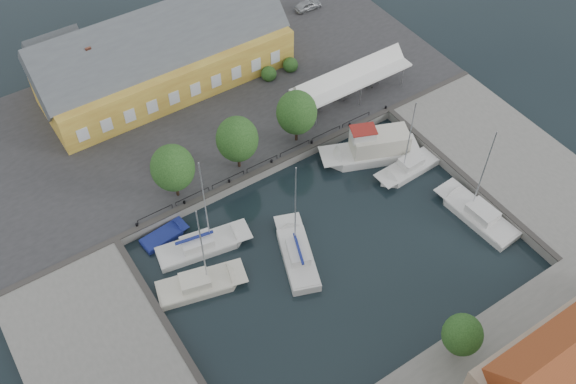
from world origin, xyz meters
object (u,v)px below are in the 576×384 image
object	(u,v)px
car_red	(170,163)
launch_nw	(164,237)
car_silver	(308,5)
warehouse	(159,58)
east_boat_a	(408,169)
west_boat_a	(202,247)
center_sailboat	(297,256)
trawler	(374,150)
tent_canopy	(352,78)
west_boat_b	(199,286)
east_boat_c	(478,216)

from	to	relation	value
car_red	launch_nw	xyz separation A→B (m)	(-4.36, -6.88, -1.58)
car_silver	launch_nw	world-z (taller)	car_silver
warehouse	east_boat_a	distance (m)	30.14
car_red	west_boat_a	size ratio (longest dim) A/B	0.34
launch_nw	center_sailboat	bearing A→B (deg)	-43.96
trawler	west_boat_a	bearing A→B (deg)	-178.28
tent_canopy	west_boat_b	distance (m)	29.08
car_silver	east_boat_c	size ratio (longest dim) A/B	0.32
west_boat_a	east_boat_c	bearing A→B (deg)	-25.39
warehouse	trawler	bearing A→B (deg)	-58.42
west_boat_a	west_boat_b	xyz separation A→B (m)	(-2.19, -3.64, -0.01)
tent_canopy	center_sailboat	bearing A→B (deg)	-139.35
west_boat_b	east_boat_a	bearing A→B (deg)	1.51
tent_canopy	car_silver	world-z (taller)	tent_canopy
launch_nw	tent_canopy	bearing A→B (deg)	12.28
east_boat_a	west_boat_a	distance (m)	22.69
east_boat_a	launch_nw	distance (m)	25.63
east_boat_a	warehouse	bearing A→B (deg)	120.68
center_sailboat	trawler	bearing A→B (deg)	24.64
east_boat_c	west_boat_a	size ratio (longest dim) A/B	0.96
tent_canopy	west_boat_a	xyz separation A→B (m)	(-23.86, -8.83, -3.41)
east_boat_c	launch_nw	distance (m)	30.27
east_boat_c	trawler	bearing A→B (deg)	105.35
west_boat_b	trawler	bearing A→B (deg)	10.51
center_sailboat	west_boat_b	world-z (taller)	center_sailboat
car_red	center_sailboat	xyz separation A→B (m)	(4.87, -15.78, -1.31)
car_red	east_boat_c	distance (m)	30.88
car_red	east_boat_c	xyz separation A→B (m)	(22.18, -21.44, -1.41)
launch_nw	car_silver	bearing A→B (deg)	35.19
car_red	trawler	world-z (taller)	trawler
launch_nw	east_boat_a	bearing A→B (deg)	-13.77
warehouse	center_sailboat	bearing A→B (deg)	-90.86
warehouse	west_boat_a	xyz separation A→B (m)	(-7.26, -22.68, -4.16)
car_red	trawler	distance (m)	21.07
tent_canopy	west_boat_b	xyz separation A→B (m)	(-26.05, -12.47, -3.42)
warehouse	car_red	distance (m)	14.03
east_boat_c	car_silver	bearing A→B (deg)	81.49
tent_canopy	trawler	xyz separation A→B (m)	(-3.04, -8.20, -2.67)
west_boat_b	warehouse	bearing A→B (deg)	70.24
center_sailboat	east_boat_c	bearing A→B (deg)	-18.13
car_silver	east_boat_a	size ratio (longest dim) A/B	0.36
trawler	launch_nw	bearing A→B (deg)	173.89
car_silver	east_boat_a	bearing A→B (deg)	166.82
center_sailboat	launch_nw	size ratio (longest dim) A/B	2.49
car_red	east_boat_a	xyz separation A→B (m)	(20.53, -12.98, -1.41)
warehouse	car_red	world-z (taller)	warehouse
center_sailboat	launch_nw	world-z (taller)	center_sailboat
car_silver	east_boat_a	world-z (taller)	east_boat_a
car_silver	car_red	bearing A→B (deg)	120.51
east_boat_a	launch_nw	size ratio (longest dim) A/B	2.16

